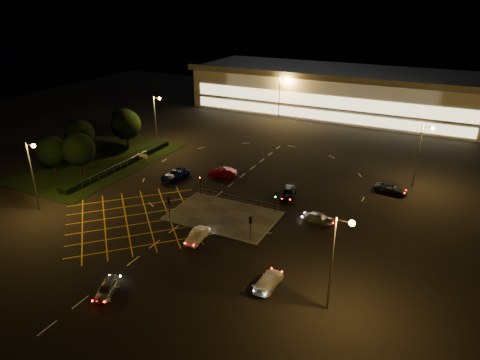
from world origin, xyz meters
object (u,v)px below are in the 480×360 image
at_px(car_far_dkgrey, 288,193).
at_px(signal_sw, 169,203).
at_px(signal_se, 250,223).
at_px(car_queue_white, 197,236).
at_px(car_left_blue, 175,175).
at_px(signal_nw, 200,182).
at_px(car_near_silver, 107,288).
at_px(car_circ_red, 222,172).
at_px(car_approach_white, 268,281).
at_px(signal_ne, 275,198).
at_px(car_right_silver, 319,218).
at_px(car_east_grey, 391,189).

bearing_deg(car_far_dkgrey, signal_sw, -143.21).
height_order(signal_se, car_queue_white, signal_se).
bearing_deg(car_far_dkgrey, car_left_blue, 173.14).
distance_m(signal_nw, car_left_blue, 8.38).
bearing_deg(car_near_silver, car_circ_red, 77.36).
bearing_deg(car_approach_white, signal_nw, -39.06).
relative_size(signal_nw, signal_ne, 1.00).
relative_size(signal_se, car_right_silver, 0.79).
relative_size(car_near_silver, car_approach_white, 0.82).
bearing_deg(car_right_silver, signal_se, 141.31).
bearing_deg(car_queue_white, car_near_silver, -107.38).
xyz_separation_m(car_queue_white, car_east_grey, (19.07, 25.08, -0.03)).
bearing_deg(car_near_silver, car_queue_white, 57.68).
relative_size(signal_nw, car_east_grey, 0.66).
bearing_deg(car_circ_red, signal_sw, -16.09).
bearing_deg(car_east_grey, car_far_dkgrey, 126.08).
distance_m(signal_nw, car_right_silver, 18.25).
bearing_deg(signal_nw, car_approach_white, -41.14).
distance_m(car_left_blue, car_circ_red, 7.80).
xyz_separation_m(signal_sw, car_far_dkgrey, (11.84, 13.51, -1.66)).
bearing_deg(car_left_blue, car_near_silver, -61.93).
distance_m(signal_nw, car_far_dkgrey, 13.17).
bearing_deg(car_left_blue, car_right_silver, -1.34).
distance_m(car_near_silver, car_right_silver, 28.09).
xyz_separation_m(signal_se, car_far_dkgrey, (-0.16, 13.51, -1.66)).
distance_m(signal_se, car_left_blue, 22.66).
bearing_deg(signal_ne, signal_se, -90.00).
distance_m(signal_ne, car_left_blue, 19.73).
bearing_deg(signal_ne, car_queue_white, -117.82).
distance_m(signal_nw, car_east_grey, 28.98).
distance_m(car_near_silver, car_approach_white, 16.41).
height_order(car_right_silver, car_approach_white, car_right_silver).
bearing_deg(car_left_blue, car_far_dkgrey, 11.90).
bearing_deg(car_circ_red, signal_se, 19.68).
height_order(car_right_silver, car_circ_red, car_circ_red).
relative_size(signal_se, car_near_silver, 0.83).
bearing_deg(signal_nw, car_left_blue, 152.43).
xyz_separation_m(car_queue_white, car_far_dkgrey, (5.64, 16.52, 0.02)).
bearing_deg(car_right_silver, car_east_grey, -28.65).
bearing_deg(car_queue_white, car_east_grey, 47.50).
relative_size(signal_se, car_approach_white, 0.68).
bearing_deg(car_circ_red, signal_ne, 38.90).
relative_size(car_right_silver, car_east_grey, 0.83).
height_order(car_queue_white, car_approach_white, car_queue_white).
distance_m(signal_ne, car_east_grey, 19.43).
xyz_separation_m(signal_nw, car_approach_white, (17.55, -15.34, -1.69)).
bearing_deg(signal_se, car_circ_red, -51.52).
bearing_deg(car_near_silver, signal_se, 41.35).
height_order(car_left_blue, car_circ_red, car_circ_red).
xyz_separation_m(signal_sw, car_left_blue, (-7.29, 11.79, -1.63)).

